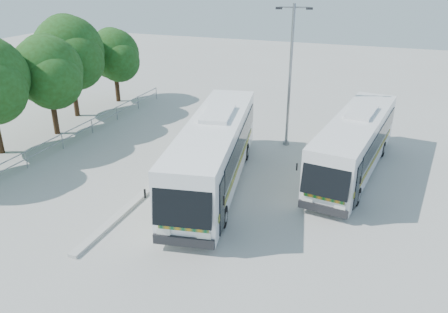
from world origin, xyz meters
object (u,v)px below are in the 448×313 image
at_px(tree_far_e, 115,54).
at_px(coach_adjacent, 355,143).
at_px(lamppost, 290,71).
at_px(tree_far_c, 48,71).
at_px(coach_main, 214,151).
at_px(tree_far_d, 70,51).

height_order(tree_far_e, coach_adjacent, tree_far_e).
bearing_deg(lamppost, tree_far_e, 151.43).
xyz_separation_m(tree_far_c, tree_far_e, (-0.51, 8.20, -0.37)).
bearing_deg(tree_far_c, coach_adjacent, 1.80).
bearing_deg(coach_main, tree_far_c, 155.06).
relative_size(coach_adjacent, lamppost, 1.34).
distance_m(tree_far_e, coach_main, 17.64).
height_order(tree_far_c, lamppost, lamppost).
relative_size(tree_far_c, tree_far_d, 0.88).
distance_m(coach_main, lamppost, 7.65).
relative_size(tree_far_e, coach_main, 0.47).
height_order(tree_far_c, coach_adjacent, tree_far_c).
bearing_deg(coach_adjacent, lamppost, 154.63).
xyz_separation_m(tree_far_e, coach_adjacent, (19.64, -7.60, -2.19)).
bearing_deg(coach_main, coach_adjacent, 21.39).
height_order(tree_far_d, coach_adjacent, tree_far_d).
height_order(tree_far_c, tree_far_e, tree_far_c).
xyz_separation_m(tree_far_d, coach_adjacent, (20.33, -3.10, -3.12)).
xyz_separation_m(tree_far_d, lamppost, (16.06, -0.30, -0.14)).
bearing_deg(tree_far_e, coach_main, -41.26).
bearing_deg(tree_far_d, tree_far_e, 81.37).
relative_size(coach_main, coach_adjacent, 1.10).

